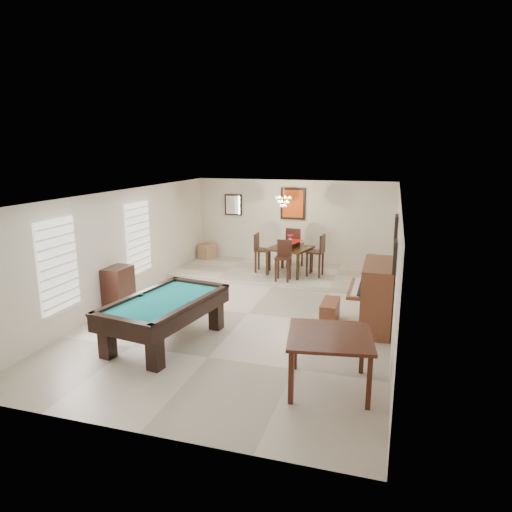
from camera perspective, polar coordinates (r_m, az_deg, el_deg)
The scene contains 26 objects.
ground_plane at distance 10.01m, azimuth -1.00°, elevation -7.23°, with size 6.00×9.00×0.02m, color beige.
wall_back at distance 13.91m, azimuth 4.64°, elevation 4.11°, with size 6.00×0.04×2.60m, color silver.
wall_front at distance 5.71m, azimuth -15.12°, elevation -9.74°, with size 6.00×0.04×2.60m, color silver.
wall_left at distance 10.91m, azimuth -16.22°, elevation 1.11°, with size 0.04×9.00×2.60m, color silver.
wall_right at distance 9.20m, azimuth 17.08°, elevation -1.13°, with size 0.04×9.00×2.60m, color silver.
ceiling at distance 9.42m, azimuth -1.06°, elevation 7.81°, with size 6.00×9.00×0.04m, color white.
dining_step at distance 12.97m, azimuth 3.37°, elevation -2.14°, with size 6.00×2.50×0.12m, color beige.
window_left_front at distance 9.15m, azimuth -23.52°, elevation -1.08°, with size 0.06×1.00×1.70m, color white.
window_left_rear at distance 11.37m, azimuth -14.50°, elevation 2.21°, with size 0.06×1.00×1.70m, color white.
pool_table at distance 8.62m, azimuth -11.25°, elevation -7.99°, with size 1.32×2.43×0.81m, color black, non-canonical shape.
square_table at distance 7.02m, azimuth 9.12°, elevation -12.85°, with size 1.22×1.22×0.84m, color #35160D, non-canonical shape.
upright_piano at distance 9.38m, azimuth 13.98°, elevation -4.74°, with size 0.89×1.58×1.32m, color brown, non-canonical shape.
piano_bench at distance 9.55m, azimuth 9.21°, elevation -6.92°, with size 0.32×0.82×0.45m, color brown.
apothecary_chest at distance 10.43m, azimuth -16.79°, elevation -4.01°, with size 0.44×0.67×1.00m, color black.
dining_table at distance 12.59m, azimuth 4.25°, elevation -0.30°, with size 1.05×1.05×0.87m, color black, non-canonical shape.
flower_vase at distance 12.47m, azimuth 4.29°, elevation 2.24°, with size 0.16×0.16×0.27m, color #B40F25, non-canonical shape.
dining_chair_south at distance 11.90m, azimuth 3.40°, elevation -0.62°, with size 0.39×0.39×1.06m, color black, non-canonical shape.
dining_chair_north at distance 13.31m, azimuth 4.88°, elevation 1.10°, with size 0.44×0.44×1.17m, color black, non-canonical shape.
dining_chair_west at distance 12.74m, azimuth 0.85°, elevation 0.39°, with size 0.40×0.40×1.08m, color black, non-canonical shape.
dining_chair_east at distance 12.42m, azimuth 7.41°, elevation 0.11°, with size 0.43×0.43×1.15m, color black, non-canonical shape.
corner_bench at distance 14.51m, azimuth -6.15°, elevation 0.61°, with size 0.40×0.50×0.45m, color #A07C57.
chandelier at distance 12.53m, azimuth 3.45°, elevation 7.29°, with size 0.44×0.44×0.60m, color #FFE5B2, non-canonical shape.
back_painting at distance 13.79m, azimuth 4.65°, elevation 6.55°, with size 0.75×0.06×0.95m, color #D84C14.
back_mirror at distance 14.32m, azimuth -2.85°, elevation 6.41°, with size 0.55×0.06×0.65m, color white.
right_picture_upper at distance 9.37m, azimuth 17.08°, elevation 2.88°, with size 0.06×0.55×0.65m, color slate.
right_picture_lower at distance 8.13m, azimuth 16.98°, elevation -0.05°, with size 0.06×0.45×0.55m, color gray.
Camera 1 is at (2.87, -8.93, 3.48)m, focal length 32.00 mm.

